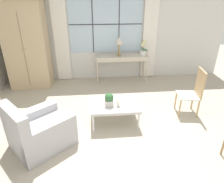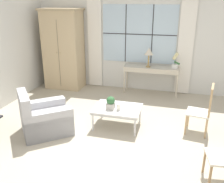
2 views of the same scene
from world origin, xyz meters
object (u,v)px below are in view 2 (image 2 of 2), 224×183
(side_chair_wooden, at_px, (204,107))
(potted_plant_small, at_px, (111,103))
(potted_orchid, at_px, (175,62))
(armoire, at_px, (64,49))
(table_lamp, at_px, (149,52))
(coffee_table, at_px, (117,110))
(console_table, at_px, (151,70))
(armchair_upholstered, at_px, (45,119))
(pillar_candle, at_px, (119,107))

(side_chair_wooden, height_order, potted_plant_small, side_chair_wooden)
(potted_orchid, bearing_deg, armoire, -178.39)
(armoire, height_order, table_lamp, armoire)
(side_chair_wooden, distance_m, coffee_table, 1.73)
(armoire, xyz_separation_m, side_chair_wooden, (3.87, -1.91, -0.60))
(console_table, distance_m, table_lamp, 0.51)
(table_lamp, relative_size, coffee_table, 0.56)
(potted_orchid, bearing_deg, potted_plant_small, -117.47)
(armchair_upholstered, distance_m, side_chair_wooden, 3.18)
(potted_orchid, height_order, potted_plant_small, potted_orchid)
(table_lamp, height_order, potted_plant_small, table_lamp)
(console_table, bearing_deg, pillar_candle, -99.30)
(armoire, distance_m, potted_plant_small, 3.04)
(potted_orchid, relative_size, armchair_upholstered, 0.36)
(armoire, xyz_separation_m, pillar_candle, (2.21, -2.21, -0.67))
(table_lamp, bearing_deg, potted_plant_small, -101.82)
(potted_plant_small, bearing_deg, table_lamp, 78.18)
(table_lamp, distance_m, potted_plant_small, 2.36)
(potted_orchid, relative_size, coffee_table, 0.45)
(armchair_upholstered, relative_size, side_chair_wooden, 1.20)
(table_lamp, bearing_deg, console_table, 29.82)
(side_chair_wooden, xyz_separation_m, pillar_candle, (-1.66, -0.29, -0.07))
(pillar_candle, bearing_deg, console_table, 80.70)
(potted_plant_small, xyz_separation_m, pillar_candle, (0.17, -0.03, -0.07))
(armoire, distance_m, side_chair_wooden, 4.36)
(armoire, xyz_separation_m, potted_plant_small, (2.04, -2.17, -0.60))
(coffee_table, bearing_deg, potted_orchid, 63.96)
(side_chair_wooden, distance_m, pillar_candle, 1.69)
(potted_plant_small, height_order, pillar_candle, potted_plant_small)
(armoire, xyz_separation_m, console_table, (2.59, 0.10, -0.47))
(table_lamp, bearing_deg, pillar_candle, -97.36)
(armoire, relative_size, armchair_upholstered, 1.89)
(console_table, height_order, table_lamp, table_lamp)
(armchair_upholstered, bearing_deg, potted_plant_small, 23.39)
(table_lamp, relative_size, armchair_upholstered, 0.44)
(console_table, height_order, potted_orchid, potted_orchid)
(console_table, xyz_separation_m, armchair_upholstered, (-1.79, -2.81, -0.41))
(potted_orchid, relative_size, potted_plant_small, 1.62)
(console_table, bearing_deg, coffee_table, -101.29)
(side_chair_wooden, xyz_separation_m, coffee_table, (-1.72, -0.17, -0.17))
(armoire, bearing_deg, potted_orchid, 1.61)
(table_lamp, height_order, coffee_table, table_lamp)
(pillar_candle, bearing_deg, armoire, 135.07)
(console_table, distance_m, side_chair_wooden, 2.39)
(armoire, relative_size, side_chair_wooden, 2.28)
(side_chair_wooden, bearing_deg, potted_orchid, 108.18)
(potted_orchid, bearing_deg, armchair_upholstered, -130.75)
(armoire, relative_size, pillar_candle, 15.02)
(armchair_upholstered, xyz_separation_m, coffee_table, (1.35, 0.63, 0.10))
(console_table, xyz_separation_m, pillar_candle, (-0.38, -2.31, -0.20))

